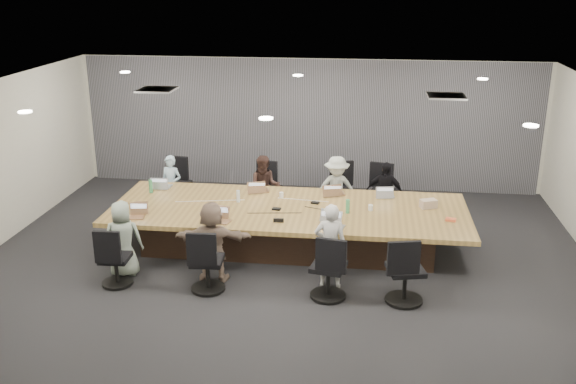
# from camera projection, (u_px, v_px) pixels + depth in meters

# --- Properties ---
(floor) EXTENTS (10.00, 8.00, 0.00)m
(floor) POSITION_uv_depth(u_px,v_px,m) (285.00, 260.00, 10.60)
(floor) COLOR black
(floor) RESTS_ON ground
(ceiling) EXTENTS (10.00, 8.00, 0.00)m
(ceiling) POSITION_uv_depth(u_px,v_px,m) (285.00, 91.00, 9.70)
(ceiling) COLOR white
(ceiling) RESTS_ON wall_back
(wall_back) EXTENTS (10.00, 0.00, 2.80)m
(wall_back) POSITION_uv_depth(u_px,v_px,m) (309.00, 124.00, 13.91)
(wall_back) COLOR beige
(wall_back) RESTS_ON ground
(wall_front) EXTENTS (10.00, 0.00, 2.80)m
(wall_front) POSITION_uv_depth(u_px,v_px,m) (233.00, 300.00, 6.39)
(wall_front) COLOR beige
(wall_front) RESTS_ON ground
(curtain) EXTENTS (9.80, 0.04, 2.80)m
(curtain) POSITION_uv_depth(u_px,v_px,m) (308.00, 124.00, 13.83)
(curtain) COLOR slate
(curtain) RESTS_ON ground
(conference_table) EXTENTS (6.00, 2.20, 0.74)m
(conference_table) POSITION_uv_depth(u_px,v_px,m) (289.00, 226.00, 10.94)
(conference_table) COLOR #332218
(conference_table) RESTS_ON ground
(chair_0) EXTENTS (0.64, 0.64, 0.83)m
(chair_0) POSITION_uv_depth(u_px,v_px,m) (177.00, 188.00, 12.83)
(chair_0) COLOR black
(chair_0) RESTS_ON ground
(chair_1) EXTENTS (0.63, 0.63, 0.78)m
(chair_1) POSITION_uv_depth(u_px,v_px,m) (268.00, 193.00, 12.62)
(chair_1) COLOR black
(chair_1) RESTS_ON ground
(chair_2) EXTENTS (0.73, 0.73, 0.86)m
(chair_2) POSITION_uv_depth(u_px,v_px,m) (337.00, 194.00, 12.44)
(chair_2) COLOR black
(chair_2) RESTS_ON ground
(chair_3) EXTENTS (0.70, 0.70, 0.85)m
(chair_3) POSITION_uv_depth(u_px,v_px,m) (384.00, 196.00, 12.34)
(chair_3) COLOR black
(chair_3) RESTS_ON ground
(chair_4) EXTENTS (0.52, 0.52, 0.73)m
(chair_4) POSITION_uv_depth(u_px,v_px,m) (116.00, 263.00, 9.64)
(chair_4) COLOR black
(chair_4) RESTS_ON ground
(chair_5) EXTENTS (0.58, 0.58, 0.80)m
(chair_5) POSITION_uv_depth(u_px,v_px,m) (207.00, 265.00, 9.46)
(chair_5) COLOR black
(chair_5) RESTS_ON ground
(chair_6) EXTENTS (0.65, 0.65, 0.82)m
(chair_6) POSITION_uv_depth(u_px,v_px,m) (328.00, 272.00, 9.25)
(chair_6) COLOR black
(chair_6) RESTS_ON ground
(chair_7) EXTENTS (0.69, 0.69, 0.85)m
(chair_7) POSITION_uv_depth(u_px,v_px,m) (405.00, 275.00, 9.11)
(chair_7) COLOR black
(chair_7) RESTS_ON ground
(person_0) EXTENTS (0.48, 0.37, 1.18)m
(person_0) POSITION_uv_depth(u_px,v_px,m) (171.00, 185.00, 12.44)
(person_0) COLOR #A1C3DB
(person_0) RESTS_ON ground
(laptop_0) EXTENTS (0.34, 0.23, 0.02)m
(laptop_0) POSITION_uv_depth(u_px,v_px,m) (162.00, 186.00, 11.87)
(laptop_0) COLOR #B2B2B7
(laptop_0) RESTS_ON conference_table
(person_1) EXTENTS (0.66, 0.54, 1.25)m
(person_1) POSITION_uv_depth(u_px,v_px,m) (265.00, 187.00, 12.21)
(person_1) COLOR #34221E
(person_1) RESTS_ON ground
(laptop_1) EXTENTS (0.37, 0.29, 0.02)m
(laptop_1) POSITION_uv_depth(u_px,v_px,m) (260.00, 190.00, 11.66)
(laptop_1) COLOR #8C6647
(laptop_1) RESTS_ON conference_table
(person_2) EXTENTS (0.89, 0.61, 1.28)m
(person_2) POSITION_uv_depth(u_px,v_px,m) (336.00, 190.00, 12.04)
(person_2) COLOR #A7AFA7
(person_2) RESTS_ON ground
(laptop_2) EXTENTS (0.39, 0.31, 0.02)m
(laptop_2) POSITION_uv_depth(u_px,v_px,m) (335.00, 193.00, 11.49)
(laptop_2) COLOR #8C6647
(laptop_2) RESTS_ON conference_table
(person_3) EXTENTS (0.75, 0.41, 1.21)m
(person_3) POSITION_uv_depth(u_px,v_px,m) (384.00, 193.00, 11.95)
(person_3) COLOR black
(person_3) RESTS_ON ground
(laptop_3) EXTENTS (0.33, 0.24, 0.02)m
(laptop_3) POSITION_uv_depth(u_px,v_px,m) (385.00, 196.00, 11.39)
(laptop_3) COLOR #B2B2B7
(laptop_3) RESTS_ON conference_table
(person_4) EXTENTS (0.66, 0.50, 1.21)m
(person_4) POSITION_uv_depth(u_px,v_px,m) (123.00, 239.00, 9.89)
(person_4) COLOR gray
(person_4) RESTS_ON ground
(laptop_4) EXTENTS (0.33, 0.25, 0.02)m
(laptop_4) POSITION_uv_depth(u_px,v_px,m) (135.00, 217.00, 10.37)
(laptop_4) COLOR #8C6647
(laptop_4) RESTS_ON conference_table
(person_5) EXTENTS (1.21, 0.49, 1.27)m
(person_5) POSITION_uv_depth(u_px,v_px,m) (212.00, 242.00, 9.72)
(person_5) COLOR #7F6859
(person_5) RESTS_ON ground
(laptop_5) EXTENTS (0.34, 0.26, 0.02)m
(laptop_5) POSITION_uv_depth(u_px,v_px,m) (220.00, 221.00, 10.20)
(laptop_5) COLOR #8C6647
(laptop_5) RESTS_ON conference_table
(person_6) EXTENTS (0.49, 0.32, 1.32)m
(person_6) POSITION_uv_depth(u_px,v_px,m) (330.00, 246.00, 9.50)
(person_6) COLOR #B6B6B6
(person_6) RESTS_ON ground
(laptop_6) EXTENTS (0.39, 0.31, 0.02)m
(laptop_6) POSITION_uv_depth(u_px,v_px,m) (333.00, 227.00, 9.98)
(laptop_6) COLOR #B2B2B7
(laptop_6) RESTS_ON conference_table
(bottle_green_left) EXTENTS (0.07, 0.07, 0.24)m
(bottle_green_left) POSITION_uv_depth(u_px,v_px,m) (151.00, 186.00, 11.53)
(bottle_green_left) COLOR #42995F
(bottle_green_left) RESTS_ON conference_table
(bottle_green_right) EXTENTS (0.08, 0.08, 0.24)m
(bottle_green_right) POSITION_uv_depth(u_px,v_px,m) (348.00, 206.00, 10.54)
(bottle_green_right) COLOR #42995F
(bottle_green_right) RESTS_ON conference_table
(bottle_clear) EXTENTS (0.07, 0.07, 0.21)m
(bottle_clear) POSITION_uv_depth(u_px,v_px,m) (238.00, 196.00, 11.06)
(bottle_clear) COLOR silver
(bottle_clear) RESTS_ON conference_table
(cup_white_far) EXTENTS (0.08, 0.08, 0.09)m
(cup_white_far) POSITION_uv_depth(u_px,v_px,m) (281.00, 195.00, 11.32)
(cup_white_far) COLOR white
(cup_white_far) RESTS_ON conference_table
(cup_white_near) EXTENTS (0.09, 0.09, 0.10)m
(cup_white_near) POSITION_uv_depth(u_px,v_px,m) (371.00, 208.00, 10.68)
(cup_white_near) COLOR white
(cup_white_near) RESTS_ON conference_table
(mug_brown) EXTENTS (0.11, 0.11, 0.12)m
(mug_brown) POSITION_uv_depth(u_px,v_px,m) (139.00, 205.00, 10.75)
(mug_brown) COLOR brown
(mug_brown) RESTS_ON conference_table
(mic_left) EXTENTS (0.15, 0.11, 0.03)m
(mic_left) POSITION_uv_depth(u_px,v_px,m) (277.00, 209.00, 10.73)
(mic_left) COLOR black
(mic_left) RESTS_ON conference_table
(mic_right) EXTENTS (0.15, 0.12, 0.03)m
(mic_right) POSITION_uv_depth(u_px,v_px,m) (315.00, 203.00, 11.02)
(mic_right) COLOR black
(mic_right) RESTS_ON conference_table
(stapler) EXTENTS (0.17, 0.05, 0.06)m
(stapler) POSITION_uv_depth(u_px,v_px,m) (279.00, 220.00, 10.18)
(stapler) COLOR black
(stapler) RESTS_ON conference_table
(canvas_bag) EXTENTS (0.31, 0.25, 0.14)m
(canvas_bag) POSITION_uv_depth(u_px,v_px,m) (428.00, 204.00, 10.80)
(canvas_bag) COLOR tan
(canvas_bag) RESTS_ON conference_table
(snack_packet) EXTENTS (0.18, 0.14, 0.04)m
(snack_packet) POSITION_uv_depth(u_px,v_px,m) (451.00, 220.00, 10.25)
(snack_packet) COLOR #D7592F
(snack_packet) RESTS_ON conference_table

